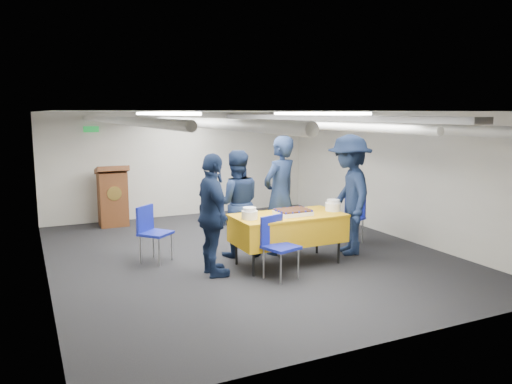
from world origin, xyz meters
TOP-DOWN VIEW (x-y plane):
  - ground at (0.00, 0.00)m, footprint 7.00×7.00m
  - room_shell at (0.09, 0.41)m, footprint 6.00×7.00m
  - serving_table at (0.36, -0.76)m, footprint 1.68×0.86m
  - sheet_cake at (0.41, -0.82)m, footprint 0.51×0.40m
  - plate_stack_left at (-0.30, -0.81)m, footprint 0.23×0.23m
  - plate_stack_right at (1.13, -0.81)m, footprint 0.24×0.24m
  - podium at (-1.60, 3.05)m, footprint 0.62×0.53m
  - chair_near at (-0.09, -1.24)m, footprint 0.52×0.52m
  - chair_right at (1.99, -0.13)m, footprint 0.56×0.56m
  - chair_left at (-1.49, 0.27)m, footprint 0.59×0.59m
  - sailor_a at (0.53, -0.17)m, footprint 0.82×0.70m
  - sailor_b at (-0.17, 0.01)m, footprint 0.96×0.83m
  - sailor_c at (-0.85, -0.78)m, footprint 0.46×1.03m
  - sailor_d at (1.54, -0.65)m, footprint 1.09×1.42m

SIDE VIEW (x-z plane):
  - ground at x=0.00m, z-range 0.00..0.00m
  - chair_near at x=-0.09m, z-range 0.10..0.97m
  - chair_right at x=1.99m, z-range 0.10..0.97m
  - chair_left at x=-1.49m, z-range 0.10..0.97m
  - serving_table at x=0.36m, z-range 0.17..0.94m
  - podium at x=-1.60m, z-range -0.01..1.24m
  - sheet_cake at x=0.41m, z-range 0.77..0.86m
  - plate_stack_left at x=-0.30m, z-range 0.76..0.93m
  - sailor_b at x=-0.17m, z-range 0.00..1.70m
  - plate_stack_right at x=1.13m, z-range 0.76..0.94m
  - sailor_c at x=-0.85m, z-range 0.00..1.74m
  - sailor_a at x=0.53m, z-range 0.00..1.92m
  - sailor_d at x=1.54m, z-range 0.00..1.94m
  - room_shell at x=0.09m, z-range 0.66..2.96m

